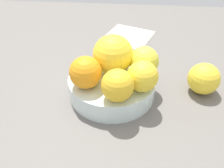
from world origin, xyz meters
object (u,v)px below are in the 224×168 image
(orange_in_bowl_1, at_px, (144,61))
(orange_in_bowl_4, at_px, (118,85))
(orange_loose_0, at_px, (204,79))
(orange_in_bowl_0, at_px, (114,55))
(orange_in_bowl_3, at_px, (142,76))
(folded_napkin, at_px, (128,36))
(fruit_bowl, at_px, (112,86))
(orange_in_bowl_2, at_px, (86,72))

(orange_in_bowl_1, relative_size, orange_in_bowl_4, 1.01)
(orange_loose_0, bearing_deg, orange_in_bowl_0, -89.19)
(orange_in_bowl_3, height_order, orange_in_bowl_4, same)
(orange_in_bowl_1, relative_size, folded_napkin, 0.47)
(orange_in_bowl_3, relative_size, orange_in_bowl_4, 0.99)
(orange_in_bowl_3, height_order, folded_napkin, orange_in_bowl_3)
(folded_napkin, bearing_deg, orange_in_bowl_3, 6.45)
(fruit_bowl, distance_m, orange_in_bowl_4, 0.08)
(orange_loose_0, height_order, folded_napkin, orange_loose_0)
(fruit_bowl, bearing_deg, orange_in_bowl_1, 108.02)
(orange_in_bowl_0, height_order, orange_in_bowl_1, orange_in_bowl_0)
(orange_in_bowl_1, relative_size, orange_loose_0, 0.91)
(orange_in_bowl_3, bearing_deg, orange_in_bowl_4, -54.57)
(orange_in_bowl_3, bearing_deg, orange_loose_0, 113.41)
(orange_in_bowl_0, relative_size, orange_in_bowl_4, 1.37)
(orange_in_bowl_2, xyz_separation_m, folded_napkin, (-0.30, 0.07, -0.07))
(orange_loose_0, bearing_deg, orange_in_bowl_4, -63.30)
(orange_in_bowl_0, bearing_deg, orange_loose_0, 90.81)
(orange_in_bowl_3, bearing_deg, folded_napkin, -173.55)
(orange_in_bowl_0, height_order, orange_in_bowl_2, orange_in_bowl_0)
(orange_in_bowl_0, xyz_separation_m, orange_in_bowl_1, (0.00, 0.06, -0.01))
(orange_in_bowl_4, bearing_deg, orange_loose_0, 116.70)
(orange_in_bowl_4, xyz_separation_m, orange_loose_0, (-0.09, 0.18, -0.04))
(orange_in_bowl_1, bearing_deg, orange_in_bowl_4, -29.50)
(orange_in_bowl_0, relative_size, orange_in_bowl_1, 1.36)
(orange_in_bowl_1, bearing_deg, orange_in_bowl_0, -91.38)
(orange_loose_0, distance_m, folded_napkin, 0.30)
(orange_in_bowl_3, xyz_separation_m, folded_napkin, (-0.31, -0.03, -0.07))
(orange_in_bowl_3, distance_m, orange_in_bowl_4, 0.05)
(orange_in_bowl_2, distance_m, orange_in_bowl_3, 0.11)
(orange_in_bowl_0, bearing_deg, fruit_bowl, -6.63)
(fruit_bowl, bearing_deg, orange_in_bowl_3, 61.64)
(orange_in_bowl_1, height_order, orange_in_bowl_3, orange_in_bowl_1)
(orange_in_bowl_4, bearing_deg, orange_in_bowl_1, 150.50)
(orange_in_bowl_0, bearing_deg, folded_napkin, 174.76)
(orange_in_bowl_0, xyz_separation_m, orange_in_bowl_3, (0.05, 0.06, -0.01))
(orange_in_bowl_4, height_order, orange_loose_0, orange_in_bowl_4)
(orange_in_bowl_0, xyz_separation_m, orange_in_bowl_2, (0.05, -0.05, -0.01))
(orange_loose_0, bearing_deg, folded_napkin, -146.07)
(orange_in_bowl_0, xyz_separation_m, orange_loose_0, (-0.00, 0.19, -0.05))
(orange_in_bowl_4, distance_m, orange_loose_0, 0.20)
(fruit_bowl, xyz_separation_m, orange_in_bowl_2, (0.03, -0.05, 0.05))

